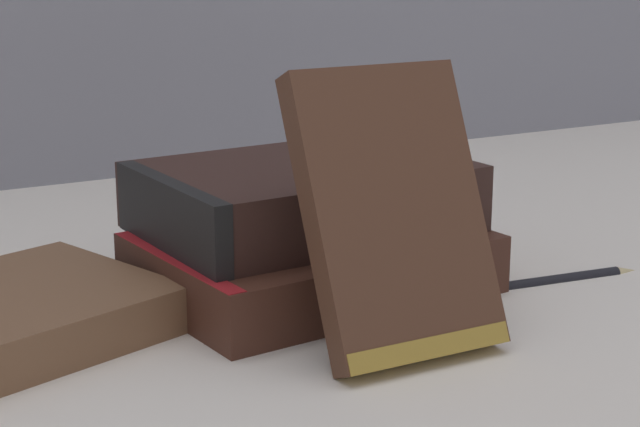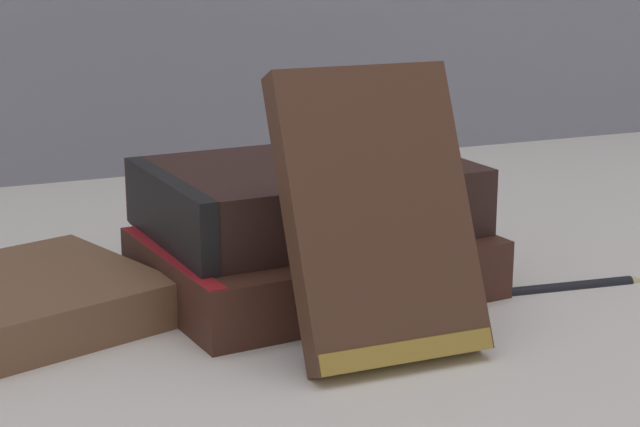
{
  "view_description": "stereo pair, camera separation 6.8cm",
  "coord_description": "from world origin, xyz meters",
  "px_view_note": "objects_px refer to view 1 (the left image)",
  "views": [
    {
      "loc": [
        -0.29,
        -0.62,
        0.23
      ],
      "look_at": [
        0.04,
        -0.02,
        0.06
      ],
      "focal_mm": 60.0,
      "sensor_mm": 36.0,
      "label": 1
    },
    {
      "loc": [
        -0.23,
        -0.65,
        0.23
      ],
      "look_at": [
        0.04,
        -0.02,
        0.06
      ],
      "focal_mm": 60.0,
      "sensor_mm": 36.0,
      "label": 2
    }
  ],
  "objects_px": {
    "book_flat_top": "(296,197)",
    "fountain_pen": "(554,275)",
    "book_flat_bottom": "(305,264)",
    "book_leaning_front": "(396,221)",
    "pocket_watch": "(359,161)"
  },
  "relations": [
    {
      "from": "book_flat_top",
      "to": "fountain_pen",
      "type": "bearing_deg",
      "value": -30.88
    },
    {
      "from": "book_flat_bottom",
      "to": "pocket_watch",
      "type": "bearing_deg",
      "value": -11.83
    },
    {
      "from": "book_leaning_front",
      "to": "fountain_pen",
      "type": "distance_m",
      "value": 0.19
    },
    {
      "from": "book_flat_bottom",
      "to": "fountain_pen",
      "type": "xyz_separation_m",
      "value": [
        0.16,
        -0.06,
        -0.02
      ]
    },
    {
      "from": "pocket_watch",
      "to": "fountain_pen",
      "type": "relative_size",
      "value": 0.37
    },
    {
      "from": "book_leaning_front",
      "to": "fountain_pen",
      "type": "xyz_separation_m",
      "value": [
        0.16,
        0.05,
        -0.07
      ]
    },
    {
      "from": "book_flat_top",
      "to": "book_leaning_front",
      "type": "relative_size",
      "value": 1.34
    },
    {
      "from": "book_flat_top",
      "to": "book_leaning_front",
      "type": "distance_m",
      "value": 0.13
    },
    {
      "from": "book_leaning_front",
      "to": "pocket_watch",
      "type": "xyz_separation_m",
      "value": [
        0.04,
        0.11,
        0.01
      ]
    },
    {
      "from": "book_flat_bottom",
      "to": "pocket_watch",
      "type": "relative_size",
      "value": 4.53
    },
    {
      "from": "book_leaning_front",
      "to": "book_flat_top",
      "type": "bearing_deg",
      "value": 88.11
    },
    {
      "from": "book_flat_top",
      "to": "fountain_pen",
      "type": "xyz_separation_m",
      "value": [
        0.16,
        -0.08,
        -0.06
      ]
    },
    {
      "from": "fountain_pen",
      "to": "book_leaning_front",
      "type": "bearing_deg",
      "value": -156.49
    },
    {
      "from": "book_flat_top",
      "to": "pocket_watch",
      "type": "bearing_deg",
      "value": -34.49
    },
    {
      "from": "book_leaning_front",
      "to": "book_flat_bottom",
      "type": "bearing_deg",
      "value": 89.11
    }
  ]
}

